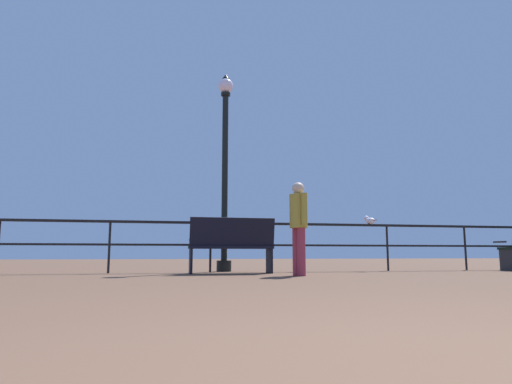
{
  "coord_description": "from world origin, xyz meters",
  "views": [
    {
      "loc": [
        -0.96,
        -0.88,
        0.36
      ],
      "look_at": [
        0.8,
        7.31,
        1.53
      ],
      "focal_mm": 31.06,
      "sensor_mm": 36.0,
      "label": 1
    }
  ],
  "objects_px": {
    "seagull_on_rail": "(369,220)",
    "person_at_railing": "(299,222)",
    "lamppost_center": "(225,160)",
    "bench_near_left": "(232,243)"
  },
  "relations": [
    {
      "from": "seagull_on_rail",
      "to": "person_at_railing",
      "type": "bearing_deg",
      "value": -141.18
    },
    {
      "from": "lamppost_center",
      "to": "seagull_on_rail",
      "type": "distance_m",
      "value": 3.33
    },
    {
      "from": "bench_near_left",
      "to": "seagull_on_rail",
      "type": "relative_size",
      "value": 3.93
    },
    {
      "from": "bench_near_left",
      "to": "lamppost_center",
      "type": "bearing_deg",
      "value": 89.75
    },
    {
      "from": "bench_near_left",
      "to": "person_at_railing",
      "type": "bearing_deg",
      "value": -46.24
    },
    {
      "from": "bench_near_left",
      "to": "person_at_railing",
      "type": "xyz_separation_m",
      "value": [
        0.96,
        -1.0,
        0.33
      ]
    },
    {
      "from": "person_at_railing",
      "to": "seagull_on_rail",
      "type": "height_order",
      "value": "person_at_railing"
    },
    {
      "from": "bench_near_left",
      "to": "seagull_on_rail",
      "type": "bearing_deg",
      "value": 12.97
    },
    {
      "from": "lamppost_center",
      "to": "seagull_on_rail",
      "type": "relative_size",
      "value": 10.73
    },
    {
      "from": "bench_near_left",
      "to": "person_at_railing",
      "type": "distance_m",
      "value": 1.42
    }
  ]
}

